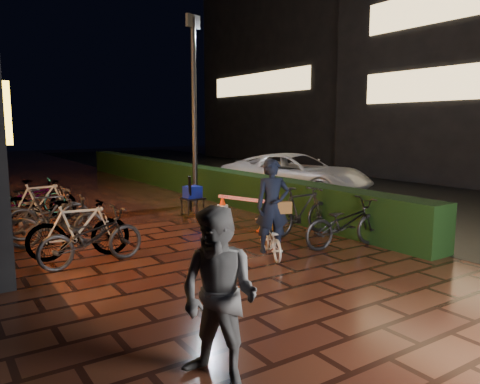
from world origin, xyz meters
TOP-DOWN VIEW (x-y plane):
  - ground at (0.00, 0.00)m, footprint 80.00×80.00m
  - asphalt_road at (9.00, 5.00)m, footprint 11.00×60.00m
  - hedge at (3.30, 8.00)m, footprint 0.70×20.00m
  - bystander_person at (-2.26, -3.26)m, footprint 0.95×1.03m
  - van at (5.93, 5.28)m, footprint 4.10×5.72m
  - far_buildings at (17.23, 9.61)m, footprint 9.08×31.00m
  - lamp_post_hedge at (2.17, 5.47)m, footprint 0.52×0.25m
  - cyclist at (0.71, -0.20)m, footprint 0.89×1.35m
  - traffic_barrier at (1.73, 2.18)m, footprint 0.95×1.77m
  - cart_assembly at (1.46, 4.33)m, footprint 0.60×0.61m
  - parked_bikes_storefront at (-2.29, 3.69)m, footprint 2.13×6.15m
  - parked_bikes_hedge at (2.34, 0.15)m, footprint 1.95×2.01m

SIDE VIEW (x-z plane):
  - ground at x=0.00m, z-range 0.00..0.00m
  - asphalt_road at x=9.00m, z-range 0.00..0.01m
  - traffic_barrier at x=1.73m, z-range 0.00..0.72m
  - hedge at x=3.30m, z-range 0.00..1.00m
  - parked_bikes_storefront at x=-2.29m, z-range -0.03..1.06m
  - parked_bikes_hedge at x=2.34m, z-range -0.03..1.07m
  - cart_assembly at x=1.46m, z-range 0.01..1.12m
  - cyclist at x=0.71m, z-range -0.24..1.60m
  - van at x=5.93m, z-range 0.01..1.45m
  - bystander_person at x=-2.26m, z-range 0.00..1.70m
  - lamp_post_hedge at x=2.17m, z-range 0.28..5.82m
  - far_buildings at x=17.23m, z-range -0.53..13.47m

